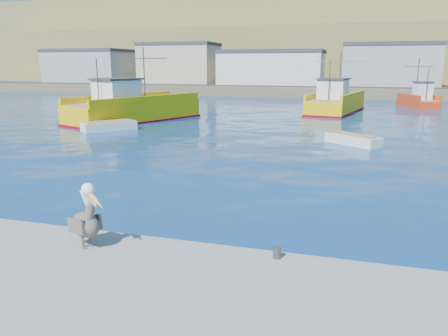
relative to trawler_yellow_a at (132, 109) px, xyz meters
The scene contains 9 objects.
ground 27.89m from the trawler_yellow_a, 57.08° to the right, with size 260.00×260.00×0.00m, color navy.
dock_bollards 31.08m from the trawler_yellow_a, 59.56° to the right, with size 36.20×0.20×0.30m.
far_shore 87.49m from the trawler_yellow_a, 79.99° to the left, with size 200.00×81.00×24.00m.
trawler_yellow_a is the anchor object (origin of this frame).
trawler_yellow_b 22.16m from the trawler_yellow_a, 36.55° to the left, with size 6.21×12.18×6.56m.
boat_orange 35.38m from the trawler_yellow_a, 39.11° to the left, with size 4.47×7.35×5.90m.
skiff_left 6.02m from the trawler_yellow_a, 80.31° to the right, with size 3.82×4.21×0.92m.
skiff_mid 21.04m from the trawler_yellow_a, 19.29° to the right, with size 3.77×3.40×0.82m.
pelican 30.57m from the trawler_yellow_a, 64.18° to the right, with size 1.39×0.93×1.77m.
Camera 1 is at (4.56, -13.29, 5.13)m, focal length 35.00 mm.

